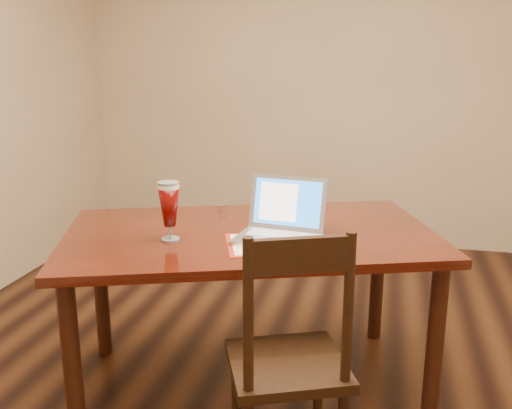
# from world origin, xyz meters

# --- Properties ---
(ground) EXTENTS (5.00, 5.00, 0.00)m
(ground) POSITION_xyz_m (0.00, 0.00, 0.00)
(ground) COLOR black
(ground) RESTS_ON ground
(room_shell) EXTENTS (4.51, 5.01, 2.71)m
(room_shell) POSITION_xyz_m (0.00, 0.00, 1.76)
(room_shell) COLOR tan
(room_shell) RESTS_ON ground
(dining_table) EXTENTS (1.94, 1.49, 1.07)m
(dining_table) POSITION_xyz_m (-0.26, 0.12, 0.71)
(dining_table) COLOR #4C140A
(dining_table) RESTS_ON ground
(dining_chair) EXTENTS (0.56, 0.55, 1.03)m
(dining_chair) POSITION_xyz_m (0.03, -0.44, 0.48)
(dining_chair) COLOR black
(dining_chair) RESTS_ON ground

